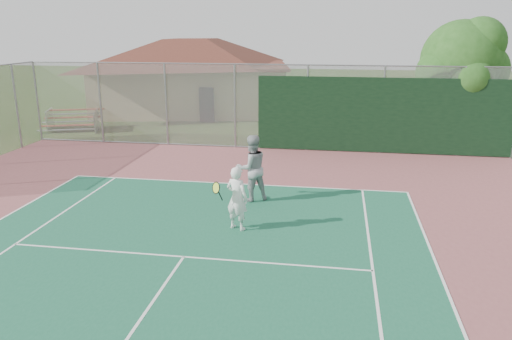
{
  "coord_description": "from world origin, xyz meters",
  "views": [
    {
      "loc": [
        3.23,
        -3.33,
        4.92
      ],
      "look_at": [
        1.19,
        9.07,
        1.33
      ],
      "focal_mm": 35.0,
      "sensor_mm": 36.0,
      "label": 1
    }
  ],
  "objects_px": {
    "clubhouse": "(192,68)",
    "tree": "(463,63)",
    "player_grey_back": "(252,169)",
    "player_white_front": "(237,199)",
    "bleachers": "(73,120)"
  },
  "relations": [
    {
      "from": "player_grey_back",
      "to": "player_white_front",
      "type": "bearing_deg",
      "value": 57.78
    },
    {
      "from": "clubhouse",
      "to": "bleachers",
      "type": "relative_size",
      "value": 4.22
    },
    {
      "from": "clubhouse",
      "to": "player_grey_back",
      "type": "distance_m",
      "value": 17.0
    },
    {
      "from": "clubhouse",
      "to": "tree",
      "type": "xyz_separation_m",
      "value": [
        13.71,
        -7.52,
        0.93
      ]
    },
    {
      "from": "bleachers",
      "to": "player_white_front",
      "type": "bearing_deg",
      "value": -66.31
    },
    {
      "from": "tree",
      "to": "player_white_front",
      "type": "relative_size",
      "value": 3.29
    },
    {
      "from": "tree",
      "to": "bleachers",
      "type": "bearing_deg",
      "value": 177.37
    },
    {
      "from": "clubhouse",
      "to": "bleachers",
      "type": "bearing_deg",
      "value": -132.84
    },
    {
      "from": "tree",
      "to": "player_grey_back",
      "type": "relative_size",
      "value": 2.75
    },
    {
      "from": "player_white_front",
      "to": "player_grey_back",
      "type": "bearing_deg",
      "value": -67.77
    },
    {
      "from": "bleachers",
      "to": "player_white_front",
      "type": "height_order",
      "value": "player_white_front"
    },
    {
      "from": "tree",
      "to": "player_grey_back",
      "type": "bearing_deg",
      "value": -132.08
    },
    {
      "from": "bleachers",
      "to": "tree",
      "type": "xyz_separation_m",
      "value": [
        18.0,
        -0.83,
        3.01
      ]
    },
    {
      "from": "tree",
      "to": "clubhouse",
      "type": "bearing_deg",
      "value": 151.26
    },
    {
      "from": "clubhouse",
      "to": "tree",
      "type": "height_order",
      "value": "tree"
    }
  ]
}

